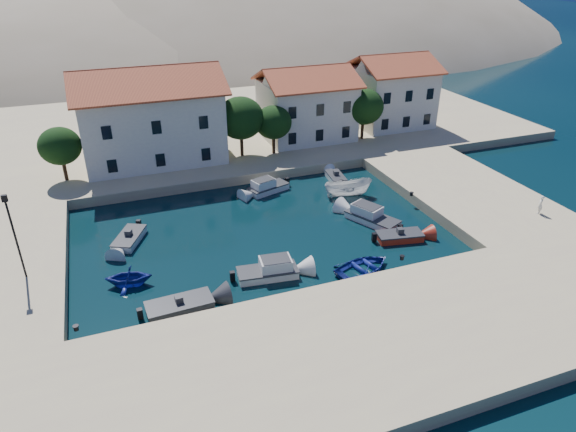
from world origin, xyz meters
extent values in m
plane|color=black|center=(0.00, 0.00, 0.00)|extent=(400.00, 400.00, 0.00)
cube|color=#CEBE8D|center=(0.00, -6.00, 0.50)|extent=(52.00, 12.00, 1.00)
cube|color=#CEBE8D|center=(20.50, 10.00, 0.50)|extent=(11.00, 20.00, 1.00)
cube|color=#CEBE8D|center=(-19.00, 10.00, 0.50)|extent=(8.00, 20.00, 1.00)
cube|color=#CEBE8D|center=(2.00, 38.00, 0.50)|extent=(80.00, 36.00, 1.00)
ellipsoid|color=gray|center=(-10.00, 110.00, -20.00)|extent=(198.00, 126.00, 72.00)
ellipsoid|color=gray|center=(35.00, 130.00, -25.00)|extent=(220.00, 176.00, 99.00)
cube|color=white|center=(-6.00, 28.00, 4.75)|extent=(14.00, 9.00, 7.50)
pyramid|color=maroon|center=(-6.00, 28.00, 9.60)|extent=(14.70, 9.45, 2.20)
cube|color=white|center=(12.00, 29.00, 4.25)|extent=(10.00, 8.00, 6.50)
pyramid|color=maroon|center=(12.00, 29.00, 8.40)|extent=(10.50, 8.40, 1.80)
cube|color=white|center=(24.00, 30.00, 4.50)|extent=(9.00, 8.00, 7.00)
pyramid|color=maroon|center=(24.00, 30.00, 8.90)|extent=(9.45, 8.40, 1.80)
cylinder|color=#382314|center=(-15.00, 25.00, 2.25)|extent=(0.36, 0.36, 2.50)
ellipsoid|color=black|center=(-15.00, 25.00, 4.50)|extent=(4.00, 4.00, 3.60)
cylinder|color=#382314|center=(3.00, 25.50, 2.50)|extent=(0.36, 0.36, 3.00)
ellipsoid|color=black|center=(3.00, 25.50, 5.20)|extent=(5.00, 5.00, 4.50)
cylinder|color=#382314|center=(6.50, 25.00, 2.25)|extent=(0.36, 0.36, 2.50)
ellipsoid|color=black|center=(6.50, 25.00, 4.50)|extent=(4.00, 4.00, 3.60)
cylinder|color=#382314|center=(18.00, 26.00, 2.38)|extent=(0.36, 0.36, 2.75)
ellipsoid|color=black|center=(18.00, 26.00, 4.85)|extent=(4.60, 4.60, 4.14)
cylinder|color=black|center=(-17.50, 8.00, 4.00)|extent=(0.14, 0.14, 6.00)
cube|color=black|center=(-17.50, 8.00, 7.00)|extent=(0.35, 0.25, 0.45)
cylinder|color=black|center=(-14.30, 0.80, 1.15)|extent=(0.36, 0.36, 0.30)
cylinder|color=black|center=(8.00, 0.80, 1.15)|extent=(0.36, 0.36, 0.30)
cylinder|color=black|center=(14.70, 10.00, 1.15)|extent=(0.36, 0.36, 0.30)
cube|color=#2E2F32|center=(-8.04, 1.94, 0.25)|extent=(4.33, 2.10, 0.90)
cube|color=#2E2F32|center=(-8.04, 1.94, 0.58)|extent=(4.43, 2.15, 0.10)
cube|color=#2E2F32|center=(-8.04, 1.94, 0.80)|extent=(0.53, 0.53, 0.50)
cube|color=silver|center=(-1.41, 3.57, 0.25)|extent=(4.44, 2.31, 0.90)
cube|color=#2E2F32|center=(-1.41, 3.57, 0.58)|extent=(4.54, 2.36, 0.10)
cube|color=silver|center=(-1.41, 3.57, 0.95)|extent=(2.42, 1.80, 0.90)
imported|color=navy|center=(5.41, 1.82, 0.00)|extent=(5.11, 4.12, 0.94)
cube|color=maroon|center=(10.37, 4.85, 0.25)|extent=(3.85, 2.26, 0.90)
cube|color=#2E2F32|center=(10.37, 4.85, 0.58)|extent=(3.94, 2.30, 0.10)
cube|color=#2E2F32|center=(10.37, 4.85, 0.80)|extent=(0.58, 0.58, 0.50)
cube|color=silver|center=(9.77, 8.30, 0.25)|extent=(3.72, 5.01, 0.90)
cube|color=#2E2F32|center=(9.77, 8.30, 0.58)|extent=(3.81, 5.12, 0.10)
cube|color=silver|center=(9.77, 8.30, 0.95)|extent=(2.52, 2.91, 0.90)
imported|color=silver|center=(10.18, 13.91, 0.00)|extent=(4.88, 2.59, 1.79)
cube|color=silver|center=(10.70, 17.69, 0.25)|extent=(1.82, 3.22, 0.90)
cube|color=#2E2F32|center=(10.70, 17.69, 0.58)|extent=(1.86, 3.30, 0.10)
cube|color=#2E2F32|center=(10.70, 17.69, 0.80)|extent=(0.56, 0.56, 0.50)
imported|color=navy|center=(-10.89, 6.01, 0.00)|extent=(3.73, 3.39, 1.69)
cube|color=silver|center=(-10.32, 12.26, 0.25)|extent=(3.11, 4.05, 0.90)
cube|color=#2E2F32|center=(-10.32, 12.26, 0.58)|extent=(3.17, 4.14, 0.10)
cube|color=#2E2F32|center=(-10.32, 12.26, 0.80)|extent=(0.67, 0.67, 0.50)
cube|color=silver|center=(3.34, 17.57, 0.25)|extent=(4.29, 2.83, 0.90)
cube|color=#2E2F32|center=(3.34, 17.57, 0.58)|extent=(4.38, 2.89, 0.10)
cube|color=silver|center=(3.34, 17.57, 0.95)|extent=(2.44, 2.01, 0.90)
imported|color=white|center=(22.93, 3.12, 1.82)|extent=(0.71, 0.68, 1.63)
camera|label=1|loc=(-10.90, -25.98, 21.07)|focal=32.00mm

